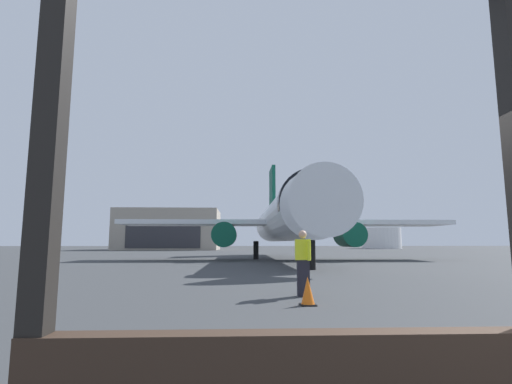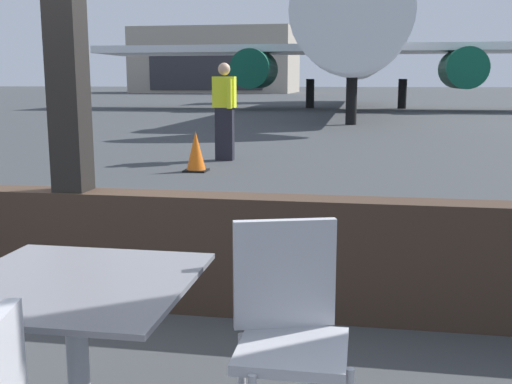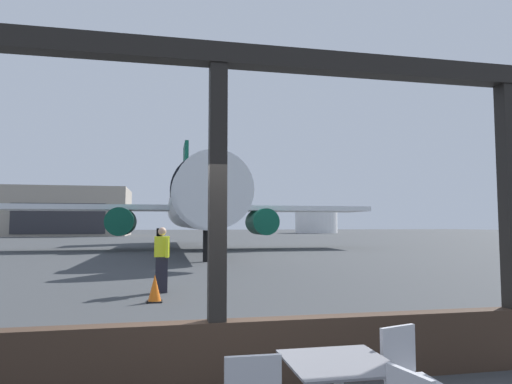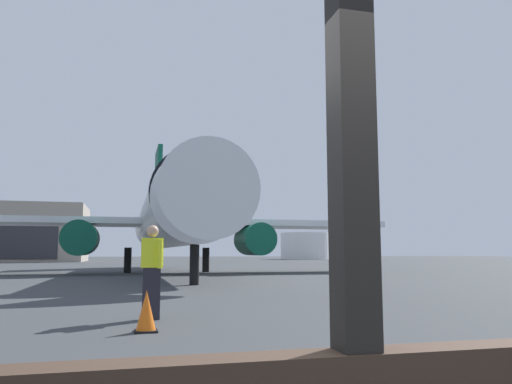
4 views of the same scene
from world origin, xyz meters
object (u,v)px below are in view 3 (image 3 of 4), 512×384
Objects in this scene: airplane at (193,204)px; fuel_storage_tank at (316,222)px; traffic_cone at (155,289)px; ground_crew_worker at (162,259)px; cafe_chair_window_right at (407,370)px; distant_hangar at (68,212)px.

airplane is 64.57m from fuel_storage_tank.
traffic_cone is (-2.23, -22.13, -2.98)m from airplane.
fuel_storage_tank is (29.51, 57.42, -0.88)m from airplane.
fuel_storage_tank is (31.60, 78.10, 1.50)m from ground_crew_worker.
cafe_chair_window_right is at bearing -75.79° from ground_crew_worker.
ground_crew_worker is at bearing 84.37° from traffic_cone.
traffic_cone is 0.07× the size of fuel_storage_tank.
ground_crew_worker is at bearing -112.03° from fuel_storage_tank.
distant_hangar reaches higher than ground_crew_worker.
airplane is 3.33× the size of fuel_storage_tank.
cafe_chair_window_right reaches higher than traffic_cone.
ground_crew_worker is 2.72× the size of traffic_cone.
airplane is 17.04× the size of ground_crew_worker.
cafe_chair_window_right is at bearing -108.73° from fuel_storage_tank.
airplane reaches higher than distant_hangar.
airplane is at bearing 90.19° from cafe_chair_window_right.
airplane is 22.44m from traffic_cone.
ground_crew_worker is (-2.19, 8.63, 0.37)m from cafe_chair_window_right.
fuel_storage_tank is at bearing 62.80° from airplane.
traffic_cone is (-2.33, 7.18, -0.23)m from cafe_chair_window_right.
airplane reaches higher than cafe_chair_window_right.
traffic_cone is at bearing -111.75° from fuel_storage_tank.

